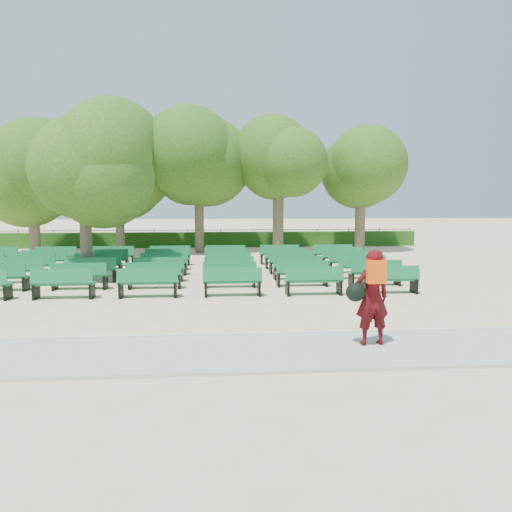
{
  "coord_description": "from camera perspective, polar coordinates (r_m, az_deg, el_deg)",
  "views": [
    {
      "loc": [
        0.63,
        -16.27,
        2.81
      ],
      "look_at": [
        1.9,
        -1.0,
        1.1
      ],
      "focal_mm": 35.0,
      "sensor_mm": 36.0,
      "label": 1
    }
  ],
  "objects": [
    {
      "name": "ground",
      "position": [
        16.52,
        -6.88,
        -3.47
      ],
      "size": [
        120.0,
        120.0,
        0.0
      ],
      "primitive_type": "plane",
      "color": "beige"
    },
    {
      "name": "paving",
      "position": [
        9.31,
        -8.56,
        -11.08
      ],
      "size": [
        30.0,
        2.2,
        0.06
      ],
      "primitive_type": "cube",
      "color": "#ADAEA9",
      "rests_on": "ground"
    },
    {
      "name": "curb",
      "position": [
        10.41,
        -8.15,
        -9.08
      ],
      "size": [
        30.0,
        0.12,
        0.1
      ],
      "primitive_type": "cube",
      "color": "silver",
      "rests_on": "ground"
    },
    {
      "name": "hedge",
      "position": [
        30.36,
        -5.94,
        1.88
      ],
      "size": [
        26.0,
        0.7,
        0.9
      ],
      "primitive_type": "cube",
      "color": "#214E14",
      "rests_on": "ground"
    },
    {
      "name": "fence",
      "position": [
        30.8,
        -5.91,
        1.11
      ],
      "size": [
        26.0,
        0.1,
        1.02
      ],
      "primitive_type": null,
      "color": "black",
      "rests_on": "ground"
    },
    {
      "name": "tree_line",
      "position": [
        26.42,
        -6.1,
        0.23
      ],
      "size": [
        21.8,
        6.8,
        7.04
      ],
      "primitive_type": null,
      "color": "#356019",
      "rests_on": "ground"
    },
    {
      "name": "bench_array",
      "position": [
        18.48,
        -10.62,
        -2.2
      ],
      "size": [
        1.76,
        0.66,
        1.09
      ],
      "rotation": [
        0.0,
        0.0,
        0.08
      ],
      "color": "#126B37",
      "rests_on": "ground"
    },
    {
      "name": "tree_among",
      "position": [
        18.25,
        -19.12,
        9.4
      ],
      "size": [
        4.29,
        4.29,
        5.83
      ],
      "color": "brown",
      "rests_on": "ground"
    },
    {
      "name": "person",
      "position": [
        9.74,
        13.0,
        -4.49
      ],
      "size": [
        0.88,
        0.54,
        1.83
      ],
      "rotation": [
        0.0,
        0.0,
        3.25
      ],
      "color": "#41090B",
      "rests_on": "ground"
    }
  ]
}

